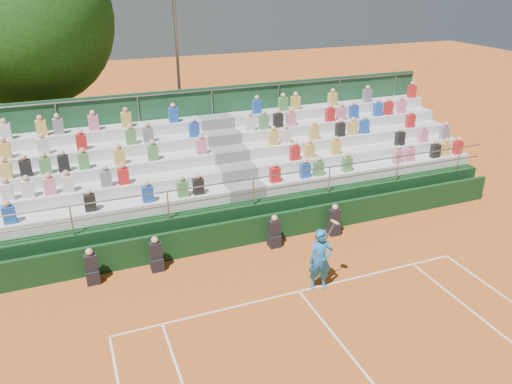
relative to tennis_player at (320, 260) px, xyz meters
name	(u,v)px	position (x,y,z in m)	size (l,w,h in m)	color
ground	(299,292)	(-0.65, 0.03, -0.97)	(90.00, 90.00, 0.00)	#C35E20
courtside_wall	(259,229)	(-0.65, 3.23, -0.47)	(20.00, 0.15, 1.00)	black
line_officials	(220,244)	(-2.21, 2.78, -0.49)	(8.77, 0.40, 1.19)	black
grandstand	(229,181)	(-0.65, 6.47, 0.11)	(20.00, 5.20, 4.40)	black
tennis_player	(320,260)	(0.00, 0.00, 0.00)	(0.93, 0.62, 2.22)	#1868B7
tree_east	(24,19)	(-7.33, 12.59, 5.94)	(7.25, 7.25, 10.55)	#321D12
floodlight_mast	(177,53)	(-1.02, 12.66, 4.24)	(0.60, 0.25, 9.05)	gray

